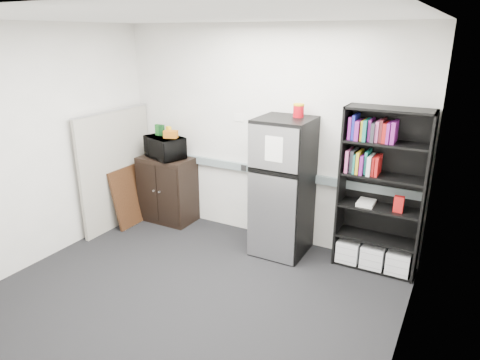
{
  "coord_description": "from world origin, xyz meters",
  "views": [
    {
      "loc": [
        2.27,
        -3.02,
        2.57
      ],
      "look_at": [
        0.13,
        0.9,
        1.04
      ],
      "focal_mm": 32.0,
      "sensor_mm": 36.0,
      "label": 1
    }
  ],
  "objects_px": {
    "bookshelf": "(381,193)",
    "refrigerator": "(283,187)",
    "cubicle_partition": "(117,169)",
    "microwave": "(165,147)",
    "cabinet": "(168,189)"
  },
  "relations": [
    {
      "from": "cabinet",
      "to": "microwave",
      "type": "distance_m",
      "value": 0.62
    },
    {
      "from": "microwave",
      "to": "refrigerator",
      "type": "distance_m",
      "value": 1.82
    },
    {
      "from": "bookshelf",
      "to": "cubicle_partition",
      "type": "bearing_deg",
      "value": -171.94
    },
    {
      "from": "bookshelf",
      "to": "cabinet",
      "type": "bearing_deg",
      "value": -178.73
    },
    {
      "from": "cabinet",
      "to": "cubicle_partition",
      "type": "bearing_deg",
      "value": -141.22
    },
    {
      "from": "cabinet",
      "to": "refrigerator",
      "type": "xyz_separation_m",
      "value": [
        1.8,
        -0.08,
        0.36
      ]
    },
    {
      "from": "bookshelf",
      "to": "refrigerator",
      "type": "bearing_deg",
      "value": -172.57
    },
    {
      "from": "refrigerator",
      "to": "bookshelf",
      "type": "bearing_deg",
      "value": 7.35
    },
    {
      "from": "cubicle_partition",
      "to": "refrigerator",
      "type": "relative_size",
      "value": 0.97
    },
    {
      "from": "bookshelf",
      "to": "microwave",
      "type": "bearing_deg",
      "value": -178.42
    },
    {
      "from": "bookshelf",
      "to": "cubicle_partition",
      "type": "relative_size",
      "value": 1.14
    },
    {
      "from": "bookshelf",
      "to": "refrigerator",
      "type": "xyz_separation_m",
      "value": [
        -1.11,
        -0.14,
        -0.08
      ]
    },
    {
      "from": "cubicle_partition",
      "to": "microwave",
      "type": "relative_size",
      "value": 2.99
    },
    {
      "from": "bookshelf",
      "to": "cabinet",
      "type": "xyz_separation_m",
      "value": [
        -2.9,
        -0.06,
        -0.44
      ]
    },
    {
      "from": "cubicle_partition",
      "to": "cabinet",
      "type": "xyz_separation_m",
      "value": [
        0.52,
        0.42,
        -0.34
      ]
    }
  ]
}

